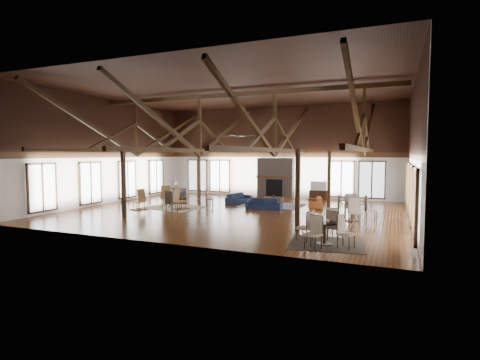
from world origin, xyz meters
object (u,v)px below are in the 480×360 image
at_px(tv_console, 318,195).
at_px(armchair, 176,193).
at_px(sofa_orange, 315,202).
at_px(cafe_table_far, 352,208).
at_px(sofa_navy_front, 264,204).
at_px(cafe_table_near, 325,229).
at_px(coffee_table, 274,198).
at_px(sofa_navy_left, 239,198).

bearing_deg(tv_console, armchair, -160.87).
relative_size(sofa_orange, cafe_table_far, 0.83).
distance_m(sofa_navy_front, sofa_orange, 2.97).
height_order(armchair, cafe_table_near, cafe_table_near).
bearing_deg(armchair, tv_console, -46.45).
relative_size(coffee_table, armchair, 1.24).
xyz_separation_m(sofa_navy_left, coffee_table, (2.22, -0.28, 0.11)).
height_order(cafe_table_near, cafe_table_far, cafe_table_far).
relative_size(sofa_orange, tv_console, 1.57).
bearing_deg(sofa_orange, sofa_navy_left, -102.68).
height_order(sofa_orange, coffee_table, sofa_orange).
bearing_deg(sofa_orange, tv_console, 173.41).
height_order(sofa_orange, cafe_table_near, cafe_table_near).
xyz_separation_m(coffee_table, tv_console, (1.75, 3.89, -0.11)).
height_order(coffee_table, cafe_table_near, cafe_table_near).
bearing_deg(coffee_table, sofa_orange, 6.22).
relative_size(armchair, tv_console, 0.87).
xyz_separation_m(armchair, cafe_table_near, (11.12, -8.96, 0.18)).
bearing_deg(tv_console, sofa_navy_left, -137.74).
relative_size(cafe_table_near, tv_console, 1.75).
xyz_separation_m(coffee_table, cafe_table_far, (4.55, -3.33, 0.15)).
bearing_deg(sofa_orange, armchair, -107.44).
bearing_deg(tv_console, sofa_orange, -82.07).
distance_m(sofa_navy_front, tv_console, 5.63).
distance_m(armchair, cafe_table_near, 14.28).
bearing_deg(sofa_navy_front, tv_console, 64.76).
relative_size(sofa_navy_left, cafe_table_far, 0.89).
relative_size(sofa_navy_front, cafe_table_near, 0.96).
distance_m(cafe_table_near, tv_console, 12.21).
bearing_deg(armchair, sofa_navy_left, -73.01).
relative_size(sofa_navy_left, cafe_table_near, 0.96).
bearing_deg(coffee_table, sofa_navy_front, -97.54).
relative_size(cafe_table_far, tv_console, 1.89).
xyz_separation_m(armchair, cafe_table_far, (11.45, -4.21, 0.22)).
relative_size(sofa_navy_front, tv_console, 1.68).
xyz_separation_m(cafe_table_far, tv_console, (-2.80, 7.21, -0.26)).
distance_m(sofa_navy_left, cafe_table_far, 7.68).
bearing_deg(sofa_orange, coffee_table, -93.79).
bearing_deg(tv_console, cafe_table_far, -68.76).
height_order(coffee_table, armchair, armchair).
distance_m(sofa_navy_left, sofa_orange, 4.46).
height_order(armchair, tv_console, armchair).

